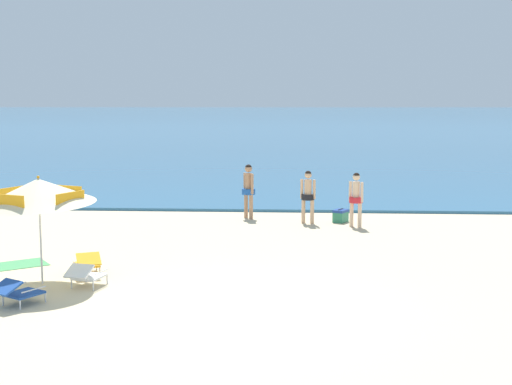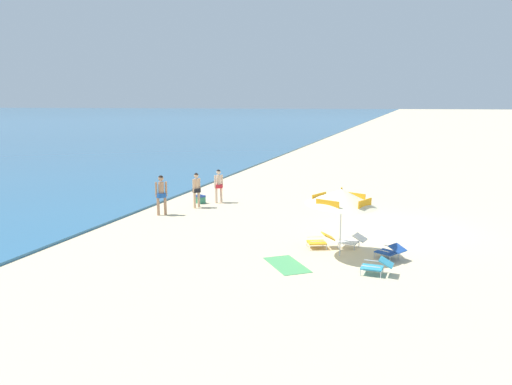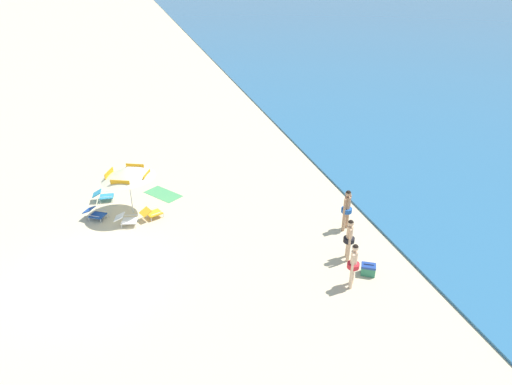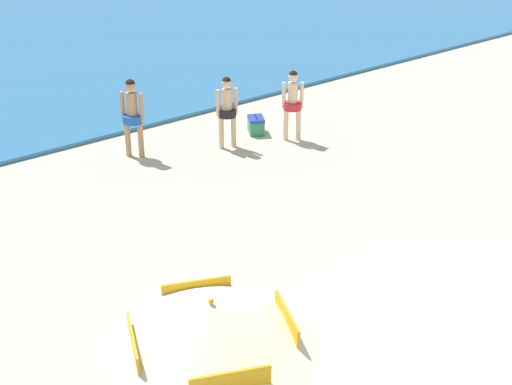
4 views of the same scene
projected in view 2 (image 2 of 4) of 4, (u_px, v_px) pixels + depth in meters
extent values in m
plane|color=beige|center=(395.00, 229.00, 19.63)|extent=(800.00, 800.00, 0.00)
cylinder|color=silver|center=(341.00, 223.00, 16.02)|extent=(0.04, 0.04, 2.20)
cone|color=beige|center=(341.00, 197.00, 15.88)|extent=(2.95, 2.96, 0.64)
cube|color=orange|center=(319.00, 198.00, 16.42)|extent=(0.76, 0.35, 0.28)
cube|color=orange|center=(327.00, 205.00, 15.27)|extent=(0.35, 0.76, 0.28)
cube|color=orange|center=(365.00, 204.00, 15.38)|extent=(0.76, 0.35, 0.28)
cube|color=orange|center=(354.00, 197.00, 16.52)|extent=(0.35, 0.76, 0.28)
sphere|color=orange|center=(342.00, 188.00, 15.82)|extent=(0.06, 0.06, 0.06)
cube|color=white|center=(349.00, 242.00, 17.12)|extent=(0.64, 0.70, 0.04)
cube|color=white|center=(360.00, 238.00, 16.89)|extent=(0.57, 0.49, 0.22)
cylinder|color=silver|center=(338.00, 246.00, 17.07)|extent=(0.03, 0.03, 0.18)
cylinder|color=silver|center=(343.00, 242.00, 17.49)|extent=(0.03, 0.03, 0.18)
cylinder|color=silver|center=(354.00, 248.00, 16.79)|extent=(0.03, 0.03, 0.18)
cylinder|color=silver|center=(359.00, 245.00, 17.21)|extent=(0.03, 0.03, 0.18)
cylinder|color=silver|center=(346.00, 241.00, 16.86)|extent=(0.14, 0.53, 0.02)
cylinder|color=silver|center=(352.00, 237.00, 17.34)|extent=(0.14, 0.53, 0.02)
cube|color=teal|center=(372.00, 268.00, 14.46)|extent=(0.56, 0.63, 0.04)
cube|color=teal|center=(386.00, 262.00, 14.28)|extent=(0.52, 0.42, 0.23)
cylinder|color=silver|center=(360.00, 273.00, 14.36)|extent=(0.03, 0.03, 0.18)
cylinder|color=silver|center=(363.00, 268.00, 14.80)|extent=(0.03, 0.03, 0.18)
cylinder|color=silver|center=(381.00, 275.00, 14.15)|extent=(0.03, 0.03, 0.18)
cylinder|color=silver|center=(383.00, 270.00, 14.60)|extent=(0.03, 0.03, 0.18)
cylinder|color=silver|center=(371.00, 266.00, 14.18)|extent=(0.06, 0.54, 0.02)
cylinder|color=silver|center=(374.00, 261.00, 14.69)|extent=(0.06, 0.54, 0.02)
cube|color=#1E4799|center=(387.00, 252.00, 15.95)|extent=(0.75, 0.78, 0.04)
cube|color=#1E4799|center=(398.00, 248.00, 15.64)|extent=(0.63, 0.59, 0.20)
cylinder|color=silver|center=(374.00, 255.00, 16.01)|extent=(0.03, 0.03, 0.18)
cylinder|color=silver|center=(383.00, 252.00, 16.34)|extent=(0.03, 0.03, 0.18)
cylinder|color=silver|center=(390.00, 259.00, 15.60)|extent=(0.03, 0.03, 0.18)
cylinder|color=silver|center=(399.00, 256.00, 15.93)|extent=(0.03, 0.03, 0.18)
cylinder|color=silver|center=(382.00, 250.00, 15.74)|extent=(0.29, 0.48, 0.02)
cylinder|color=silver|center=(392.00, 247.00, 16.12)|extent=(0.29, 0.48, 0.02)
cube|color=gold|center=(317.00, 242.00, 17.07)|extent=(0.72, 0.76, 0.04)
cube|color=gold|center=(328.00, 236.00, 17.07)|extent=(0.61, 0.56, 0.22)
cylinder|color=silver|center=(310.00, 248.00, 16.82)|extent=(0.03, 0.03, 0.18)
cylinder|color=silver|center=(307.00, 244.00, 17.30)|extent=(0.03, 0.03, 0.18)
cylinder|color=silver|center=(327.00, 247.00, 16.88)|extent=(0.03, 0.03, 0.18)
cylinder|color=silver|center=(323.00, 243.00, 17.36)|extent=(0.03, 0.03, 0.18)
cylinder|color=silver|center=(319.00, 241.00, 16.77)|extent=(0.24, 0.50, 0.02)
cylinder|color=silver|center=(315.00, 237.00, 17.32)|extent=(0.24, 0.50, 0.02)
cylinder|color=beige|center=(216.00, 195.00, 24.74)|extent=(0.12, 0.12, 0.81)
cylinder|color=beige|center=(221.00, 194.00, 24.91)|extent=(0.12, 0.12, 0.81)
cylinder|color=red|center=(219.00, 186.00, 24.75)|extent=(0.41, 0.41, 0.17)
cylinder|color=beige|center=(219.00, 181.00, 24.70)|extent=(0.22, 0.22, 0.57)
cylinder|color=beige|center=(215.00, 181.00, 24.59)|extent=(0.09, 0.09, 0.61)
cylinder|color=beige|center=(222.00, 181.00, 24.82)|extent=(0.09, 0.09, 0.61)
sphere|color=beige|center=(218.00, 172.00, 24.63)|extent=(0.22, 0.22, 0.22)
sphere|color=black|center=(218.00, 172.00, 24.62)|extent=(0.20, 0.20, 0.20)
cylinder|color=#D8A87F|center=(199.00, 199.00, 23.75)|extent=(0.12, 0.12, 0.81)
cylinder|color=#D8A87F|center=(195.00, 200.00, 23.52)|extent=(0.12, 0.12, 0.81)
cylinder|color=black|center=(197.00, 190.00, 23.56)|extent=(0.41, 0.41, 0.17)
cylinder|color=#D8A87F|center=(196.00, 185.00, 23.51)|extent=(0.22, 0.22, 0.57)
cylinder|color=#D8A87F|center=(199.00, 185.00, 23.68)|extent=(0.09, 0.09, 0.61)
cylinder|color=#D8A87F|center=(193.00, 186.00, 23.36)|extent=(0.09, 0.09, 0.61)
sphere|color=#D8A87F|center=(196.00, 176.00, 23.44)|extent=(0.22, 0.22, 0.22)
sphere|color=black|center=(196.00, 175.00, 23.43)|extent=(0.20, 0.20, 0.20)
cylinder|color=tan|center=(165.00, 205.00, 22.13)|extent=(0.13, 0.13, 0.87)
cylinder|color=tan|center=(158.00, 206.00, 22.03)|extent=(0.13, 0.13, 0.87)
cylinder|color=#1E51A3|center=(161.00, 195.00, 22.00)|extent=(0.43, 0.43, 0.18)
cylinder|color=tan|center=(161.00, 189.00, 21.95)|extent=(0.24, 0.24, 0.61)
cylinder|color=tan|center=(166.00, 189.00, 22.02)|extent=(0.09, 0.09, 0.65)
cylinder|color=tan|center=(156.00, 189.00, 21.88)|extent=(0.09, 0.09, 0.65)
sphere|color=tan|center=(161.00, 178.00, 21.87)|extent=(0.23, 0.23, 0.23)
sphere|color=black|center=(161.00, 178.00, 21.86)|extent=(0.22, 0.22, 0.22)
cube|color=#2D7F5B|center=(200.00, 200.00, 24.74)|extent=(0.53, 0.58, 0.32)
cube|color=navy|center=(200.00, 196.00, 24.71)|extent=(0.54, 0.60, 0.08)
cylinder|color=black|center=(200.00, 195.00, 24.70)|extent=(0.18, 0.31, 0.02)
cube|color=#4C9E5B|center=(287.00, 265.00, 15.32)|extent=(1.98, 1.80, 0.01)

